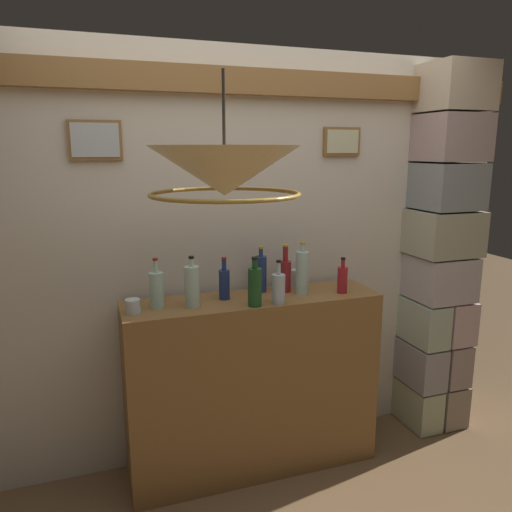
{
  "coord_description": "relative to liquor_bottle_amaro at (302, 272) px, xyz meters",
  "views": [
    {
      "loc": [
        -0.84,
        -1.65,
        1.85
      ],
      "look_at": [
        0.0,
        0.78,
        1.29
      ],
      "focal_mm": 34.46,
      "sensor_mm": 36.0,
      "label": 1
    }
  ],
  "objects": [
    {
      "name": "liquor_bottle_whiskey",
      "position": [
        -0.64,
        -0.02,
        -0.02
      ],
      "size": [
        0.08,
        0.08,
        0.27
      ],
      "color": "silver",
      "rests_on": "bar_shelf_unit"
    },
    {
      "name": "liquor_bottle_gin",
      "position": [
        0.23,
        -0.06,
        -0.05
      ],
      "size": [
        0.06,
        0.06,
        0.21
      ],
      "color": "#A61D25",
      "rests_on": "bar_shelf_unit"
    },
    {
      "name": "liquor_bottle_rye",
      "position": [
        -0.33,
        -0.12,
        -0.02
      ],
      "size": [
        0.07,
        0.07,
        0.26
      ],
      "color": "#1A4B22",
      "rests_on": "bar_shelf_unit"
    },
    {
      "name": "liquor_bottle_sherry",
      "position": [
        -0.21,
        0.12,
        -0.02
      ],
      "size": [
        0.07,
        0.07,
        0.27
      ],
      "color": "navy",
      "rests_on": "bar_shelf_unit"
    },
    {
      "name": "panelled_rear_partition",
      "position": [
        -0.29,
        0.28,
        0.11
      ],
      "size": [
        3.53,
        0.15,
        2.41
      ],
      "color": "beige",
      "rests_on": "ground"
    },
    {
      "name": "bar_shelf_unit",
      "position": [
        -0.29,
        0.01,
        -0.65
      ],
      "size": [
        1.44,
        0.37,
        1.04
      ],
      "primitive_type": "cube",
      "color": "olive",
      "rests_on": "ground"
    },
    {
      "name": "liquor_bottle_amaro",
      "position": [
        0.0,
        0.0,
        0.0
      ],
      "size": [
        0.07,
        0.07,
        0.3
      ],
      "color": "#B2D1C5",
      "rests_on": "bar_shelf_unit"
    },
    {
      "name": "liquor_bottle_port",
      "position": [
        -0.82,
        0.01,
        -0.03
      ],
      "size": [
        0.07,
        0.07,
        0.27
      ],
      "color": "#ACD5C0",
      "rests_on": "bar_shelf_unit"
    },
    {
      "name": "liquor_bottle_scotch",
      "position": [
        -0.44,
        0.05,
        -0.04
      ],
      "size": [
        0.06,
        0.06,
        0.24
      ],
      "color": "navy",
      "rests_on": "bar_shelf_unit"
    },
    {
      "name": "liquor_bottle_rum",
      "position": [
        -0.19,
        -0.12,
        -0.04
      ],
      "size": [
        0.07,
        0.07,
        0.24
      ],
      "color": "silver",
      "rests_on": "bar_shelf_unit"
    },
    {
      "name": "stone_pillar",
      "position": [
        1.02,
        0.1,
        0.01
      ],
      "size": [
        0.4,
        0.4,
        2.35
      ],
      "color": "#B1B995",
      "rests_on": "ground"
    },
    {
      "name": "glass_tumbler_highball",
      "position": [
        0.03,
        0.15,
        -0.08
      ],
      "size": [
        0.07,
        0.07,
        0.11
      ],
      "color": "silver",
      "rests_on": "bar_shelf_unit"
    },
    {
      "name": "glass_tumbler_rocks",
      "position": [
        -0.95,
        -0.04,
        -0.09
      ],
      "size": [
        0.08,
        0.08,
        0.07
      ],
      "color": "silver",
      "rests_on": "bar_shelf_unit"
    },
    {
      "name": "liquor_bottle_vermouth",
      "position": [
        -0.07,
        0.08,
        -0.02
      ],
      "size": [
        0.07,
        0.07,
        0.28
      ],
      "color": "maroon",
      "rests_on": "bar_shelf_unit"
    },
    {
      "name": "pendant_lamp",
      "position": [
        -0.64,
        -0.7,
        0.6
      ],
      "size": [
        0.57,
        0.57,
        0.45
      ],
      "color": "beige"
    }
  ]
}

